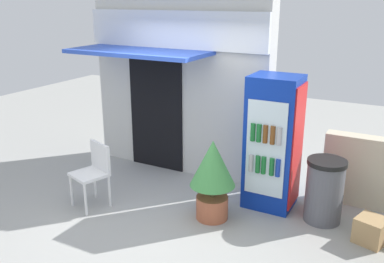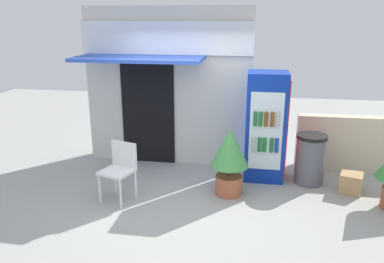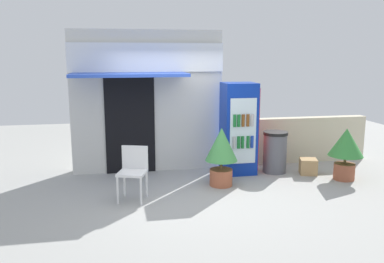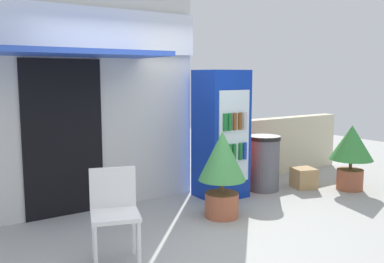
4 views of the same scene
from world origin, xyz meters
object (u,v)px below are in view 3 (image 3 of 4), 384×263
object	(u,v)px
potted_plant_near_shop	(221,151)
cardboard_box	(308,166)
potted_plant_curbside	(346,147)
drink_cooler	(239,129)
trash_bin	(275,152)
plastic_chair	(133,168)

from	to	relation	value
potted_plant_near_shop	cardboard_box	size ratio (longest dim) A/B	3.30
potted_plant_near_shop	cardboard_box	distance (m)	2.04
potted_plant_near_shop	potted_plant_curbside	xyz separation A→B (m)	(2.46, -0.10, -0.02)
drink_cooler	potted_plant_curbside	size ratio (longest dim) A/B	1.83
trash_bin	cardboard_box	world-z (taller)	trash_bin
drink_cooler	cardboard_box	xyz separation A→B (m)	(1.38, -0.36, -0.77)
potted_plant_curbside	trash_bin	distance (m)	1.38
drink_cooler	potted_plant_curbside	bearing A→B (deg)	-23.74
plastic_chair	potted_plant_curbside	distance (m)	4.10
trash_bin	potted_plant_near_shop	bearing A→B (deg)	-154.24
drink_cooler	cardboard_box	size ratio (longest dim) A/B	5.59
plastic_chair	trash_bin	world-z (taller)	plastic_chair
plastic_chair	cardboard_box	size ratio (longest dim) A/B	2.70
drink_cooler	potted_plant_near_shop	world-z (taller)	drink_cooler
potted_plant_near_shop	cardboard_box	bearing A→B (deg)	10.91
drink_cooler	trash_bin	world-z (taller)	drink_cooler
potted_plant_curbside	trash_bin	size ratio (longest dim) A/B	1.19
trash_bin	cardboard_box	size ratio (longest dim) A/B	2.57
drink_cooler	cardboard_box	world-z (taller)	drink_cooler
plastic_chair	trash_bin	xyz separation A→B (m)	(2.94, 1.06, -0.11)
potted_plant_near_shop	potted_plant_curbside	distance (m)	2.46
plastic_chair	trash_bin	distance (m)	3.13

